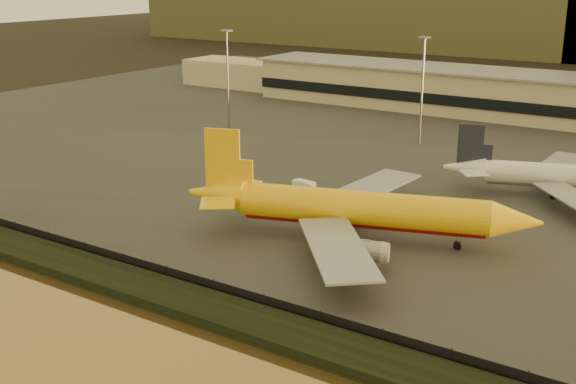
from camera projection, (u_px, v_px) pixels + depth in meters
name	position (u px, v px, depth m)	size (l,w,h in m)	color
ground	(260.00, 261.00, 104.34)	(900.00, 900.00, 0.00)	black
embankment	(181.00, 300.00, 90.58)	(320.00, 7.00, 1.40)	black
tarmac	(480.00, 138.00, 180.10)	(320.00, 220.00, 0.20)	#2D2D2D
perimeter_fence	(201.00, 285.00, 93.59)	(300.00, 0.05, 2.20)	black
terminal_building	(469.00, 92.00, 210.28)	(202.00, 25.00, 12.60)	#C6B78A
apron_light_masts	(524.00, 92.00, 151.65)	(152.20, 12.20, 25.40)	slate
dhl_cargo_jet	(356.00, 210.00, 110.77)	(53.63, 51.09, 16.41)	yellow
white_narrowbody_jet	(567.00, 177.00, 132.19)	(43.25, 40.97, 12.83)	white
gse_vehicle_yellow	(460.00, 226.00, 115.33)	(4.14, 1.86, 1.86)	yellow
gse_vehicle_white	(304.00, 186.00, 136.47)	(4.37, 1.97, 1.97)	white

